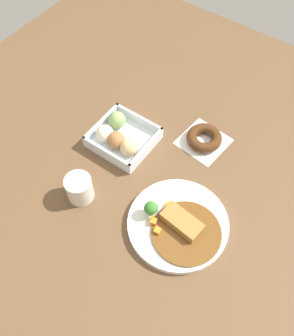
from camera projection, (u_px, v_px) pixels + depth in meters
ground_plane at (148, 189)px, 1.06m from camera, size 1.60×1.60×0.00m
curry_plate at (178, 224)px, 0.99m from camera, size 0.26×0.26×0.07m
donut_box at (120, 137)px, 1.13m from camera, size 0.17×0.17×0.07m
chocolate_ring_donut at (204, 138)px, 1.14m from camera, size 0.14×0.14×0.03m
coffee_mug at (79, 188)px, 1.02m from camera, size 0.07×0.07×0.08m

